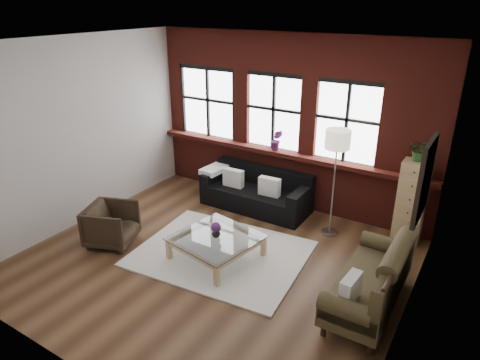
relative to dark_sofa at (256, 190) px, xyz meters
The scene contains 26 objects.
floor 1.97m from the dark_sofa, 79.41° to the right, with size 5.50×5.50×0.00m, color #442A19.
ceiling 3.43m from the dark_sofa, 79.41° to the right, with size 5.50×5.50×0.00m, color white.
wall_back 1.41m from the dark_sofa, 59.37° to the left, with size 5.50×5.50×0.00m, color #BDB6B0.
wall_front 4.58m from the dark_sofa, 85.38° to the right, with size 5.50×5.50×0.00m, color #BDB6B0.
wall_left 3.29m from the dark_sofa, 141.57° to the right, with size 5.00×5.00×0.00m, color #BDB6B0.
wall_right 3.84m from the dark_sofa, 31.46° to the right, with size 5.00×5.00×0.00m, color #BDB6B0.
brick_backwall 1.39m from the dark_sofa, 56.66° to the left, with size 5.50×0.12×3.20m, color maroon, non-canonical shape.
sill_ledge 0.88m from the dark_sofa, 51.71° to the left, with size 5.50×0.30×0.08m, color maroon.
window_left 2.07m from the dark_sofa, 159.16° to the left, with size 1.38×0.10×1.50m, color black, non-canonical shape.
window_mid 1.49m from the dark_sofa, 84.26° to the left, with size 1.38×0.10×1.50m, color black, non-canonical shape.
window_right 2.08m from the dark_sofa, 20.70° to the left, with size 1.38×0.10×1.50m, color black, non-canonical shape.
wall_poster 3.77m from the dark_sofa, 27.49° to the right, with size 0.05×0.74×0.94m, color black, non-canonical shape.
shag_rug 1.77m from the dark_sofa, 78.39° to the right, with size 2.56×2.01×0.03m, color beige.
dark_sofa is the anchor object (origin of this frame).
pillow_a 0.49m from the dark_sofa, 167.16° to the right, with size 0.40×0.14×0.34m, color silver.
pillow_b 0.40m from the dark_sofa, 16.34° to the right, with size 0.40×0.14×0.34m, color silver.
vintage_settee 3.16m from the dark_sofa, 32.88° to the right, with size 0.82×1.84×0.98m, color #3B321B, non-canonical shape.
pillow_settee 3.45m from the dark_sofa, 41.49° to the right, with size 0.14×0.38×0.34m, color silver.
armchair 2.71m from the dark_sofa, 119.92° to the right, with size 0.72×0.74×0.67m, color black.
coffee_table 1.87m from the dark_sofa, 79.05° to the right, with size 1.15×1.15×0.39m, color tan, non-canonical shape.
vase 1.86m from the dark_sofa, 79.05° to the right, with size 0.13×0.13×0.14m, color #B2B2B2.
flowers 1.86m from the dark_sofa, 79.05° to the right, with size 0.16×0.16×0.16m, color #5A2162.
drawer_chest 2.75m from the dark_sofa, ahead, with size 0.43×0.43×1.38m, color tan.
potted_plant_top 2.98m from the dark_sofa, ahead, with size 0.33×0.28×0.36m, color #2D5923.
floor_lamp 1.68m from the dark_sofa, ahead, with size 0.40×0.40×1.98m, color #A5A5A8, non-canonical shape.
sill_plant 1.02m from the dark_sofa, 65.59° to the left, with size 0.22×0.18×0.40m, color #5A2162.
Camera 1 is at (3.28, -4.52, 3.71)m, focal length 32.00 mm.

